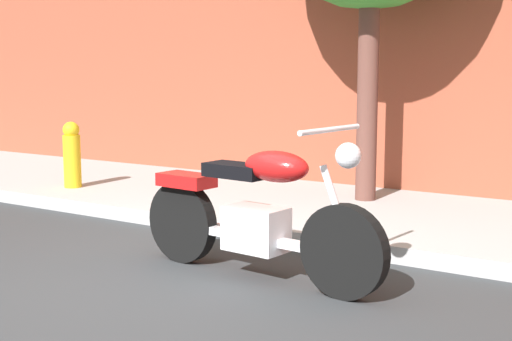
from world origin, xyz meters
The scene contains 4 objects.
ground_plane centered at (0.00, 0.00, 0.00)m, with size 60.00×60.00×0.00m, color #303335.
sidewalk centered at (0.00, 2.83, 0.07)m, with size 25.13×2.52×0.14m, color #9C9C9C.
motorcycle centered at (0.47, 0.67, 0.47)m, with size 2.11×0.70×1.13m.
fire_hydrant centered at (-3.05, 2.16, 0.46)m, with size 0.20×0.20×0.91m.
Camera 1 is at (3.20, -3.53, 1.51)m, focal length 49.88 mm.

